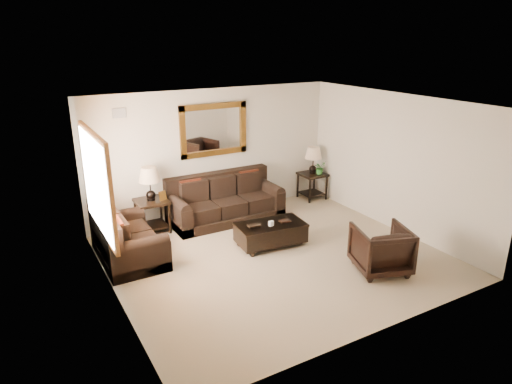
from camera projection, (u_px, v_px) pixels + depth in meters
room at (276, 184)px, 7.64m from camera, size 5.51×5.01×2.71m
window at (98, 183)px, 7.04m from camera, size 0.07×1.96×1.66m
mirror at (214, 130)px, 9.50m from camera, size 1.50×0.06×1.10m
air_vent at (119, 113)px, 8.45m from camera, size 0.25×0.02×0.18m
sofa at (225, 203)px, 9.64m from camera, size 2.35×1.01×0.96m
loveseat at (125, 241)px, 7.89m from camera, size 0.98×1.65×0.93m
end_table_left at (151, 190)px, 8.85m from camera, size 0.61×0.61×1.33m
end_table_right at (313, 165)px, 10.72m from camera, size 0.57×0.57×1.26m
coffee_table at (271, 232)px, 8.46m from camera, size 1.32×0.80×0.54m
armchair at (381, 247)px, 7.48m from camera, size 1.04×1.01×0.86m
potted_plant at (320, 169)px, 10.72m from camera, size 0.33×0.35×0.24m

